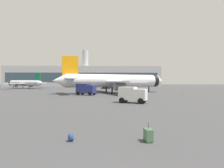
# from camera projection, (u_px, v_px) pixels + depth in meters

# --- Properties ---
(airplane_at_gate) EXTENTS (34.57, 31.65, 10.50)m
(airplane_at_gate) POSITION_uv_depth(u_px,v_px,m) (115.00, 81.00, 56.47)
(airplane_at_gate) COLOR white
(airplane_at_gate) RESTS_ON ground
(airplane_taxiing) EXTENTS (23.33, 21.57, 7.55)m
(airplane_taxiing) POSITION_uv_depth(u_px,v_px,m) (24.00, 83.00, 90.85)
(airplane_taxiing) COLOR silver
(airplane_taxiing) RESTS_ON ground
(service_truck) EXTENTS (5.28, 3.96, 2.90)m
(service_truck) POSITION_uv_depth(u_px,v_px,m) (86.00, 89.00, 47.56)
(service_truck) COLOR navy
(service_truck) RESTS_ON ground
(cargo_van) EXTENTS (4.83, 3.76, 2.60)m
(cargo_van) POSITION_uv_depth(u_px,v_px,m) (132.00, 94.00, 30.30)
(cargo_van) COLOR white
(cargo_van) RESTS_ON ground
(safety_cone_near) EXTENTS (0.44, 0.44, 0.65)m
(safety_cone_near) POSITION_uv_depth(u_px,v_px,m) (137.00, 91.00, 61.22)
(safety_cone_near) COLOR #F2590C
(safety_cone_near) RESTS_ON ground
(safety_cone_mid) EXTENTS (0.44, 0.44, 0.64)m
(safety_cone_mid) POSITION_uv_depth(u_px,v_px,m) (85.00, 92.00, 55.06)
(safety_cone_mid) COLOR #F2590C
(safety_cone_mid) RESTS_ON ground
(safety_cone_far) EXTENTS (0.44, 0.44, 0.75)m
(safety_cone_far) POSITION_uv_depth(u_px,v_px,m) (184.00, 93.00, 49.24)
(safety_cone_far) COLOR #F2590C
(safety_cone_far) RESTS_ON ground
(rolling_suitcase) EXTENTS (0.48, 0.69, 1.10)m
(rolling_suitcase) POSITION_uv_depth(u_px,v_px,m) (148.00, 135.00, 10.86)
(rolling_suitcase) COLOR #476B4C
(rolling_suitcase) RESTS_ON ground
(traveller_backpack) EXTENTS (0.36, 0.40, 0.48)m
(traveller_backpack) POSITION_uv_depth(u_px,v_px,m) (71.00, 137.00, 10.92)
(traveller_backpack) COLOR navy
(traveller_backpack) RESTS_ON ground
(terminal_building) EXTENTS (106.39, 21.49, 25.79)m
(terminal_building) POSITION_uv_depth(u_px,v_px,m) (84.00, 77.00, 134.68)
(terminal_building) COLOR #B2B2B7
(terminal_building) RESTS_ON ground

